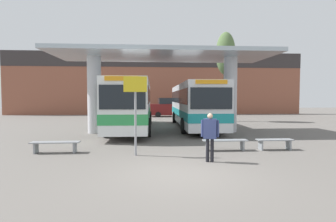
{
  "coord_description": "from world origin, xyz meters",
  "views": [
    {
      "loc": [
        -0.89,
        -7.69,
        2.24
      ],
      "look_at": [
        0.0,
        5.1,
        1.6
      ],
      "focal_mm": 28.0,
      "sensor_mm": 36.0,
      "label": 1
    }
  ],
  "objects_px": {
    "waiting_bench_mid_platform": "(225,142)",
    "waiting_bench_far_platform": "(275,142)",
    "waiting_bench_near_pillar": "(55,144)",
    "poplar_tree_behind_left": "(226,55)",
    "transit_bus_left_bay": "(132,103)",
    "parked_car_street": "(169,108)",
    "info_sign_platform": "(135,99)",
    "pedestrian_waiting": "(210,132)",
    "transit_bus_center_bay": "(194,104)"
  },
  "relations": [
    {
      "from": "waiting_bench_mid_platform",
      "to": "transit_bus_center_bay",
      "type": "bearing_deg",
      "value": 88.77
    },
    {
      "from": "waiting_bench_mid_platform",
      "to": "parked_car_street",
      "type": "distance_m",
      "value": 20.48
    },
    {
      "from": "transit_bus_left_bay",
      "to": "pedestrian_waiting",
      "type": "distance_m",
      "value": 10.45
    },
    {
      "from": "transit_bus_left_bay",
      "to": "transit_bus_center_bay",
      "type": "bearing_deg",
      "value": -164.95
    },
    {
      "from": "transit_bus_left_bay",
      "to": "poplar_tree_behind_left",
      "type": "xyz_separation_m",
      "value": [
        8.46,
        5.86,
        4.42
      ]
    },
    {
      "from": "transit_bus_center_bay",
      "to": "waiting_bench_near_pillar",
      "type": "bearing_deg",
      "value": 52.59
    },
    {
      "from": "waiting_bench_far_platform",
      "to": "transit_bus_left_bay",
      "type": "bearing_deg",
      "value": 129.78
    },
    {
      "from": "transit_bus_left_bay",
      "to": "waiting_bench_mid_platform",
      "type": "height_order",
      "value": "transit_bus_left_bay"
    },
    {
      "from": "pedestrian_waiting",
      "to": "parked_car_street",
      "type": "bearing_deg",
      "value": 106.81
    },
    {
      "from": "transit_bus_center_bay",
      "to": "waiting_bench_near_pillar",
      "type": "xyz_separation_m",
      "value": [
        -7.23,
        -9.14,
        -1.46
      ]
    },
    {
      "from": "pedestrian_waiting",
      "to": "waiting_bench_mid_platform",
      "type": "bearing_deg",
      "value": 77.66
    },
    {
      "from": "transit_bus_center_bay",
      "to": "waiting_bench_far_platform",
      "type": "height_order",
      "value": "transit_bus_center_bay"
    },
    {
      "from": "waiting_bench_far_platform",
      "to": "pedestrian_waiting",
      "type": "relative_size",
      "value": 0.91
    },
    {
      "from": "waiting_bench_mid_platform",
      "to": "pedestrian_waiting",
      "type": "relative_size",
      "value": 1.11
    },
    {
      "from": "transit_bus_left_bay",
      "to": "parked_car_street",
      "type": "xyz_separation_m",
      "value": [
        3.58,
        12.5,
        -0.79
      ]
    },
    {
      "from": "pedestrian_waiting",
      "to": "parked_car_street",
      "type": "height_order",
      "value": "parked_car_street"
    },
    {
      "from": "waiting_bench_near_pillar",
      "to": "info_sign_platform",
      "type": "distance_m",
      "value": 3.83
    },
    {
      "from": "waiting_bench_far_platform",
      "to": "parked_car_street",
      "type": "distance_m",
      "value": 20.69
    },
    {
      "from": "waiting_bench_mid_platform",
      "to": "transit_bus_left_bay",
      "type": "bearing_deg",
      "value": 119.13
    },
    {
      "from": "parked_car_street",
      "to": "poplar_tree_behind_left",
      "type": "bearing_deg",
      "value": -57.51
    },
    {
      "from": "waiting_bench_near_pillar",
      "to": "parked_car_street",
      "type": "xyz_separation_m",
      "value": [
        6.18,
        20.45,
        0.72
      ]
    },
    {
      "from": "transit_bus_left_bay",
      "to": "info_sign_platform",
      "type": "relative_size",
      "value": 4.01
    },
    {
      "from": "waiting_bench_near_pillar",
      "to": "poplar_tree_behind_left",
      "type": "xyz_separation_m",
      "value": [
        11.06,
        13.82,
        5.93
      ]
    },
    {
      "from": "waiting_bench_near_pillar",
      "to": "waiting_bench_mid_platform",
      "type": "distance_m",
      "value": 7.03
    },
    {
      "from": "info_sign_platform",
      "to": "parked_car_street",
      "type": "relative_size",
      "value": 0.64
    },
    {
      "from": "transit_bus_center_bay",
      "to": "parked_car_street",
      "type": "height_order",
      "value": "transit_bus_center_bay"
    },
    {
      "from": "waiting_bench_mid_platform",
      "to": "pedestrian_waiting",
      "type": "bearing_deg",
      "value": -119.78
    },
    {
      "from": "waiting_bench_near_pillar",
      "to": "poplar_tree_behind_left",
      "type": "height_order",
      "value": "poplar_tree_behind_left"
    },
    {
      "from": "waiting_bench_near_pillar",
      "to": "parked_car_street",
      "type": "relative_size",
      "value": 0.4
    },
    {
      "from": "transit_bus_center_bay",
      "to": "poplar_tree_behind_left",
      "type": "distance_m",
      "value": 7.52
    },
    {
      "from": "poplar_tree_behind_left",
      "to": "pedestrian_waiting",
      "type": "bearing_deg",
      "value": -108.04
    },
    {
      "from": "poplar_tree_behind_left",
      "to": "parked_car_street",
      "type": "bearing_deg",
      "value": 126.33
    },
    {
      "from": "transit_bus_left_bay",
      "to": "waiting_bench_far_platform",
      "type": "bearing_deg",
      "value": 130.4
    },
    {
      "from": "transit_bus_left_bay",
      "to": "transit_bus_center_bay",
      "type": "height_order",
      "value": "transit_bus_left_bay"
    },
    {
      "from": "transit_bus_left_bay",
      "to": "transit_bus_center_bay",
      "type": "distance_m",
      "value": 4.78
    },
    {
      "from": "transit_bus_center_bay",
      "to": "waiting_bench_near_pillar",
      "type": "height_order",
      "value": "transit_bus_center_bay"
    },
    {
      "from": "transit_bus_center_bay",
      "to": "pedestrian_waiting",
      "type": "height_order",
      "value": "transit_bus_center_bay"
    },
    {
      "from": "pedestrian_waiting",
      "to": "transit_bus_center_bay",
      "type": "bearing_deg",
      "value": 100.77
    },
    {
      "from": "transit_bus_center_bay",
      "to": "parked_car_street",
      "type": "relative_size",
      "value": 2.61
    },
    {
      "from": "waiting_bench_mid_platform",
      "to": "waiting_bench_far_platform",
      "type": "distance_m",
      "value": 2.19
    },
    {
      "from": "waiting_bench_mid_platform",
      "to": "poplar_tree_behind_left",
      "type": "bearing_deg",
      "value": 73.75
    },
    {
      "from": "transit_bus_center_bay",
      "to": "parked_car_street",
      "type": "distance_m",
      "value": 11.38
    },
    {
      "from": "parked_car_street",
      "to": "transit_bus_center_bay",
      "type": "bearing_deg",
      "value": -88.55
    },
    {
      "from": "info_sign_platform",
      "to": "pedestrian_waiting",
      "type": "distance_m",
      "value": 3.14
    },
    {
      "from": "transit_bus_left_bay",
      "to": "pedestrian_waiting",
      "type": "height_order",
      "value": "transit_bus_left_bay"
    },
    {
      "from": "waiting_bench_near_pillar",
      "to": "poplar_tree_behind_left",
      "type": "distance_m",
      "value": 18.66
    },
    {
      "from": "waiting_bench_far_platform",
      "to": "parked_car_street",
      "type": "bearing_deg",
      "value": 98.45
    },
    {
      "from": "transit_bus_center_bay",
      "to": "waiting_bench_far_platform",
      "type": "distance_m",
      "value": 9.47
    },
    {
      "from": "waiting_bench_far_platform",
      "to": "info_sign_platform",
      "type": "relative_size",
      "value": 0.51
    },
    {
      "from": "pedestrian_waiting",
      "to": "poplar_tree_behind_left",
      "type": "xyz_separation_m",
      "value": [
        5.12,
        15.73,
        5.24
      ]
    }
  ]
}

